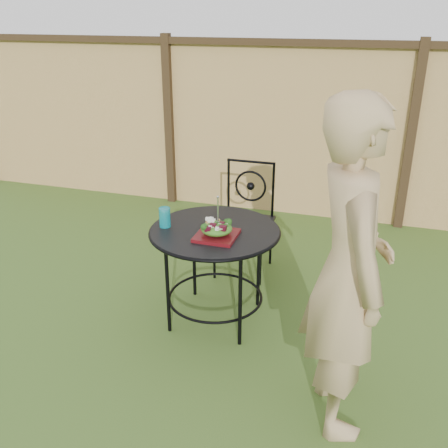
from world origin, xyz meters
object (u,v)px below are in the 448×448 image
patio_table (215,247)px  diner (348,273)px  salad_plate (217,236)px  patio_chair (246,216)px

patio_table → diner: bearing=-36.7°
patio_table → salad_plate: (0.05, -0.12, 0.15)m
patio_table → salad_plate: bearing=-66.2°
patio_table → diner: (0.95, -0.70, 0.32)m
patio_table → patio_chair: (0.01, 0.82, -0.08)m
patio_table → patio_chair: 0.83m
patio_table → salad_plate: 0.20m
patio_chair → diner: 1.84m
salad_plate → patio_chair: bearing=92.9°
diner → patio_chair: bearing=13.1°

